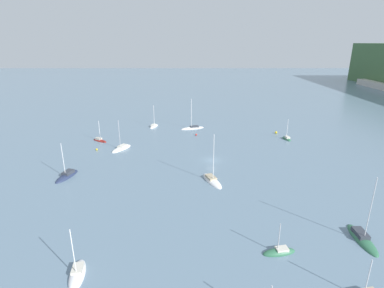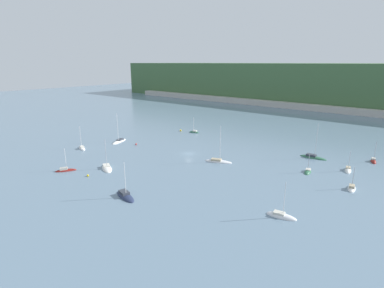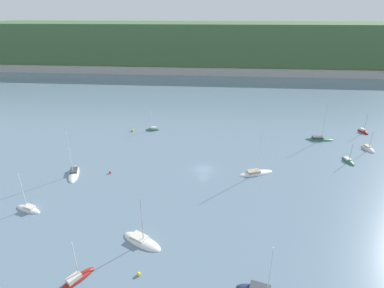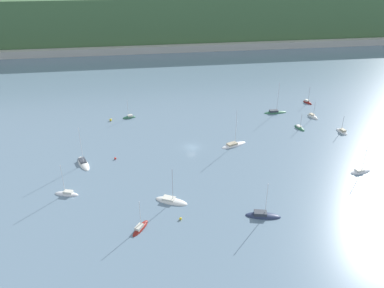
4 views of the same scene
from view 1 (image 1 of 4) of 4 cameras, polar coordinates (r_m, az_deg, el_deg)
ground_plane at (r=82.18m, az=3.81°, el=-3.10°), size 600.00×600.00×0.00m
sailboat_0 at (r=58.52m, az=29.61°, el=-15.42°), size 8.63×2.38×12.10m
sailboat_1 at (r=104.27m, az=17.58°, el=0.93°), size 4.95×2.58×7.41m
sailboat_2 at (r=70.33m, az=3.83°, el=-6.95°), size 9.04×5.49×12.20m
sailboat_3 at (r=92.98m, az=-13.28°, el=-0.86°), size 8.36×6.11×9.78m
sailboat_5 at (r=115.07m, az=-7.25°, el=3.34°), size 6.27×3.57×8.88m
sailboat_6 at (r=111.77m, az=0.13°, el=3.01°), size 5.26×9.17×11.96m
sailboat_8 at (r=78.37m, az=-22.71°, el=-5.66°), size 8.24×4.39×9.38m
sailboat_9 at (r=50.72m, az=16.26°, el=-19.21°), size 2.70×5.49×5.94m
sailboat_11 at (r=102.18m, az=-17.16°, el=0.62°), size 4.42×5.74×7.46m
sailboat_12 at (r=48.11m, az=-20.99°, el=-22.21°), size 6.40×3.01×8.48m
mooring_buoy_0 at (r=103.33m, az=0.80°, el=1.79°), size 0.63×0.63×0.63m
mooring_buoy_1 at (r=109.61m, az=15.72°, el=2.13°), size 0.82×0.82×0.82m
mooring_buoy_2 at (r=93.62m, az=-17.69°, el=-0.99°), size 0.59×0.59×0.59m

